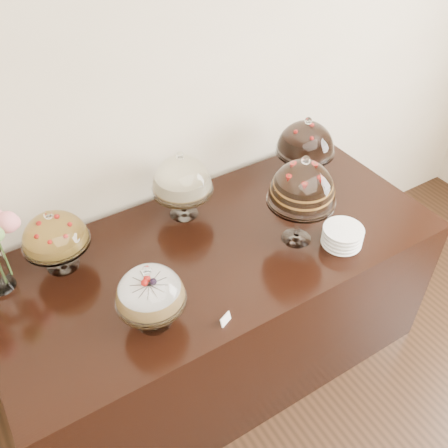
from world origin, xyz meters
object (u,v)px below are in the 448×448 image
cake_stand_sugar_sponge (150,290)px  plate_stack (342,236)px  cake_stand_choco_layer (303,186)px  cake_stand_fruit_tart (54,233)px  cake_stand_dark_choco (306,140)px  display_counter (219,306)px  cake_stand_cheesecake (182,177)px

cake_stand_sugar_sponge → plate_stack: bearing=-3.1°
cake_stand_sugar_sponge → cake_stand_choco_layer: size_ratio=0.67×
cake_stand_choco_layer → plate_stack: cake_stand_choco_layer is taller
cake_stand_choco_layer → cake_stand_fruit_tart: (-1.04, 0.43, -0.12)m
cake_stand_dark_choco → display_counter: bearing=-161.4°
display_counter → cake_stand_dark_choco: 1.02m
display_counter → cake_stand_cheesecake: size_ratio=5.78×
cake_stand_cheesecake → plate_stack: (0.55, -0.61, -0.19)m
display_counter → cake_stand_cheesecake: cake_stand_cheesecake is taller
cake_stand_choco_layer → display_counter: bearing=156.4°
cake_stand_choco_layer → cake_stand_fruit_tart: 1.13m
cake_stand_choco_layer → plate_stack: size_ratio=2.52×
display_counter → cake_stand_sugar_sponge: bearing=-152.1°
cake_stand_fruit_tart → cake_stand_cheesecake: bearing=3.1°
display_counter → plate_stack: plate_stack is taller
cake_stand_cheesecake → plate_stack: 0.84m
cake_stand_cheesecake → cake_stand_dark_choco: 0.73m
cake_stand_choco_layer → cake_stand_cheesecake: bearing=129.4°
display_counter → cake_stand_sugar_sponge: 0.84m
cake_stand_fruit_tart → plate_stack: size_ratio=1.71×
cake_stand_sugar_sponge → plate_stack: (0.99, -0.05, -0.15)m
cake_stand_fruit_tart → cake_stand_sugar_sponge: bearing=-67.2°
display_counter → cake_stand_choco_layer: (0.36, -0.16, 0.78)m
cake_stand_sugar_sponge → cake_stand_dark_choco: 1.27m
display_counter → plate_stack: size_ratio=11.49×
display_counter → cake_stand_dark_choco: cake_stand_dark_choco is taller
cake_stand_cheesecake → cake_stand_sugar_sponge: bearing=-128.6°
plate_stack → cake_stand_choco_layer: bearing=138.3°
cake_stand_cheesecake → cake_stand_fruit_tart: bearing=-176.9°
cake_stand_cheesecake → cake_stand_fruit_tart: cake_stand_cheesecake is taller
cake_stand_cheesecake → display_counter: bearing=-85.5°
cake_stand_dark_choco → cake_stand_fruit_tart: size_ratio=1.18×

